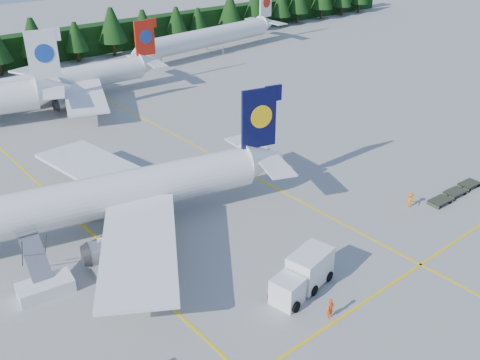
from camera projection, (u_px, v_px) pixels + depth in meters
ground at (324, 259)px, 47.68m from camera, size 320.00×320.00×0.00m
taxi_stripe_a at (79, 222)px, 53.38m from camera, size 0.25×120.00×0.01m
taxi_stripe_b at (234, 166)px, 64.76m from camera, size 0.25×120.00×0.01m
taxi_stripe_cross at (378, 293)px, 43.58m from camera, size 80.00×0.25×0.01m
treeline_hedge at (6, 53)px, 102.36m from camera, size 220.00×4.00×6.00m
airliner_navy at (72, 204)px, 49.35m from camera, size 40.25×32.73×11.89m
airliner_red at (43, 85)px, 83.12m from camera, size 38.21×31.39×11.10m
airliner_far_right at (204, 38)px, 111.40m from camera, size 39.22×7.56×11.41m
airstairs at (44, 283)px, 43.40m from camera, size 4.57×6.21×3.90m
service_truck at (302, 275)px, 43.26m from camera, size 6.58×3.45×3.02m
dolly_train at (455, 192)px, 58.08m from camera, size 8.41×1.66×0.14m
crew_a at (330, 309)px, 40.57m from camera, size 0.65×0.45×1.73m
crew_b at (314, 277)px, 44.01m from camera, size 0.87×0.70×1.72m
crew_c at (410, 200)px, 55.68m from camera, size 0.50×0.69×1.60m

